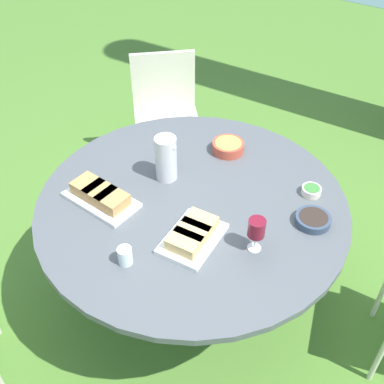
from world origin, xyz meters
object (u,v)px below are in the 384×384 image
(chair_far_back, at_px, (166,109))
(water_pitcher, at_px, (166,158))
(wine_glass, at_px, (257,229))
(dining_table, at_px, (192,216))

(chair_far_back, xyz_separation_m, water_pitcher, (0.60, -0.83, 0.35))
(chair_far_back, distance_m, water_pitcher, 1.08)
(chair_far_back, distance_m, wine_glass, 1.61)
(chair_far_back, xyz_separation_m, wine_glass, (1.19, -1.02, 0.35))
(water_pitcher, height_order, wine_glass, water_pitcher)
(chair_far_back, height_order, wine_glass, wine_glass)
(water_pitcher, bearing_deg, chair_far_back, 125.96)
(dining_table, bearing_deg, chair_far_back, 131.48)
(wine_glass, bearing_deg, dining_table, 164.78)
(chair_far_back, bearing_deg, water_pitcher, -54.04)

